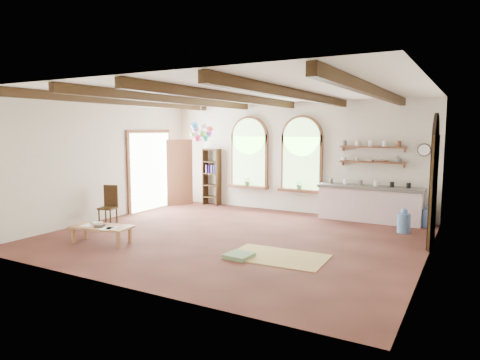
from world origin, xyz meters
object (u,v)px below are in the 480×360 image
Objects in this scene: kitchen_counter at (369,203)px; side_chair at (108,213)px; coffee_table at (101,228)px; balloon_cluster at (201,132)px.

side_chair reaches higher than kitchen_counter.
kitchen_counter is 6.80m from side_chair.
coffee_table is at bearing -48.10° from side_chair.
kitchen_counter is 1.94× the size of coffee_table.
balloon_cluster is at bearing 68.01° from side_chair.
side_chair is at bearing -111.99° from balloon_cluster.
balloon_cluster is (-4.71, -0.90, 1.85)m from kitchen_counter.
coffee_table is at bearing -87.11° from balloon_cluster.
kitchen_counter is 5.14m from balloon_cluster.
side_chair is (-1.29, 1.43, -0.04)m from coffee_table.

